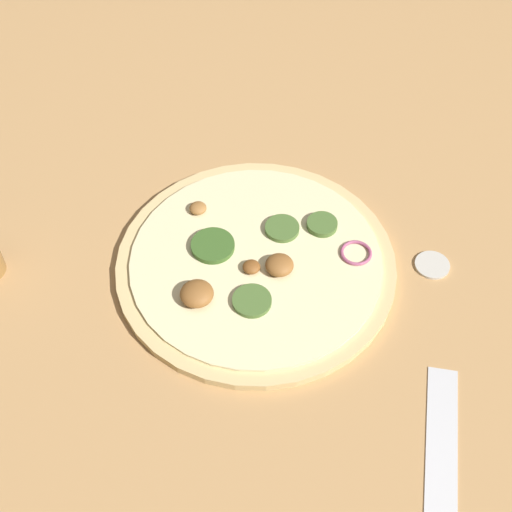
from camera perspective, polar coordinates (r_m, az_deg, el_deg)
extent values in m
plane|color=tan|center=(0.87, 0.00, -0.85)|extent=(3.00, 3.00, 0.00)
cylinder|color=#D6B77A|center=(0.87, 0.00, -0.63)|extent=(0.34, 0.34, 0.01)
cylinder|color=beige|center=(0.86, 0.00, -0.33)|extent=(0.31, 0.31, 0.00)
cylinder|color=#47662D|center=(0.89, 2.10, 2.22)|extent=(0.04, 0.04, 0.01)
torus|color=#A34C70|center=(0.87, 8.01, 0.25)|extent=(0.04, 0.04, 0.00)
cylinder|color=#385B23|center=(0.87, -3.47, 0.85)|extent=(0.05, 0.05, 0.01)
ellipsoid|color=brown|center=(0.85, 1.89, -0.72)|extent=(0.03, 0.03, 0.02)
ellipsoid|color=#996633|center=(0.91, -4.66, 3.84)|extent=(0.02, 0.02, 0.01)
ellipsoid|color=brown|center=(0.82, -4.76, -3.02)|extent=(0.04, 0.04, 0.02)
ellipsoid|color=brown|center=(0.85, -0.21, -0.92)|extent=(0.02, 0.02, 0.01)
cylinder|color=#47662D|center=(0.90, 5.31, 2.54)|extent=(0.04, 0.04, 0.01)
cylinder|color=#47662D|center=(0.82, -0.33, -3.60)|extent=(0.05, 0.05, 0.01)
cube|color=silver|center=(0.77, 14.63, -15.13)|extent=(0.06, 0.20, 0.00)
cylinder|color=beige|center=(0.90, 13.94, -0.64)|extent=(0.04, 0.04, 0.01)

